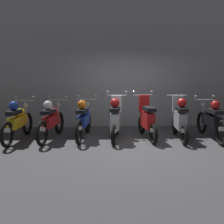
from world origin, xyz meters
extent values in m
plane|color=#424244|center=(0.00, 0.00, 0.00)|extent=(80.00, 80.00, 0.00)
cube|color=#9EA0A3|center=(0.00, 2.43, 1.66)|extent=(16.00, 0.30, 3.32)
torus|color=black|center=(-2.98, 1.32, 0.33)|extent=(0.16, 0.66, 0.65)
torus|color=black|center=(-3.12, 0.02, 0.33)|extent=(0.16, 0.66, 0.65)
cube|color=gold|center=(-3.05, 0.67, 0.52)|extent=(0.31, 0.85, 0.28)
ellipsoid|color=gold|center=(-3.03, 0.83, 0.73)|extent=(0.31, 0.47, 0.22)
cube|color=black|center=(-3.07, 0.49, 0.80)|extent=(0.29, 0.54, 0.10)
cylinder|color=#B7BABF|center=(-2.99, 1.21, 1.02)|extent=(0.56, 0.10, 0.04)
sphere|color=#B7BABF|center=(-3.25, 1.24, 1.12)|extent=(0.07, 0.07, 0.07)
sphere|color=#B7BABF|center=(-2.73, 1.19, 1.12)|extent=(0.07, 0.07, 0.07)
cylinder|color=#B7BABF|center=(-2.98, 1.27, 0.65)|extent=(0.07, 0.16, 0.65)
sphere|color=silver|center=(-2.98, 1.27, 0.87)|extent=(0.12, 0.12, 0.12)
cube|color=white|center=(-3.11, 0.05, 0.43)|extent=(0.16, 0.03, 0.10)
sphere|color=#1E389E|center=(-3.07, 0.49, 0.97)|extent=(0.24, 0.24, 0.24)
torus|color=black|center=(-2.06, 1.39, 0.33)|extent=(0.20, 0.66, 0.65)
torus|color=black|center=(-2.29, 0.11, 0.33)|extent=(0.20, 0.66, 0.65)
cube|color=red|center=(-2.18, 0.75, 0.52)|extent=(0.36, 0.86, 0.28)
ellipsoid|color=red|center=(-2.15, 0.90, 0.73)|extent=(0.33, 0.48, 0.22)
cube|color=black|center=(-2.21, 0.57, 0.80)|extent=(0.33, 0.55, 0.10)
cylinder|color=#B7BABF|center=(-2.08, 1.29, 1.02)|extent=(0.56, 0.13, 0.04)
sphere|color=#B7BABF|center=(-2.34, 1.33, 1.12)|extent=(0.07, 0.07, 0.07)
sphere|color=#B7BABF|center=(-1.83, 1.24, 1.12)|extent=(0.07, 0.07, 0.07)
cylinder|color=#B7BABF|center=(-2.07, 1.34, 0.65)|extent=(0.08, 0.17, 0.65)
sphere|color=silver|center=(-2.07, 1.34, 0.87)|extent=(0.12, 0.12, 0.12)
cube|color=white|center=(-2.28, 0.13, 0.43)|extent=(0.16, 0.04, 0.10)
sphere|color=silver|center=(-2.21, 0.57, 0.97)|extent=(0.24, 0.24, 0.24)
torus|color=black|center=(-1.22, 1.49, 0.33)|extent=(0.17, 0.66, 0.65)
torus|color=black|center=(-1.39, 0.20, 0.33)|extent=(0.17, 0.66, 0.65)
cube|color=#1E389E|center=(-1.31, 0.84, 0.52)|extent=(0.32, 0.85, 0.28)
ellipsoid|color=#1E389E|center=(-1.29, 1.00, 0.73)|extent=(0.31, 0.47, 0.22)
cube|color=black|center=(-1.33, 0.66, 0.80)|extent=(0.30, 0.55, 0.10)
cylinder|color=#B7BABF|center=(-1.24, 1.38, 1.02)|extent=(0.56, 0.11, 0.04)
sphere|color=#B7BABF|center=(-1.50, 1.42, 1.12)|extent=(0.07, 0.07, 0.07)
sphere|color=#B7BABF|center=(-0.98, 1.35, 1.12)|extent=(0.07, 0.07, 0.07)
cylinder|color=#B7BABF|center=(-1.23, 1.43, 0.65)|extent=(0.08, 0.17, 0.65)
sphere|color=silver|center=(-1.23, 1.43, 0.87)|extent=(0.12, 0.12, 0.12)
cube|color=white|center=(-1.38, 0.22, 0.43)|extent=(0.16, 0.03, 0.10)
sphere|color=orange|center=(-1.33, 0.66, 0.97)|extent=(0.24, 0.24, 0.24)
torus|color=black|center=(-0.35, 1.23, 0.27)|extent=(0.16, 0.54, 0.53)
torus|color=black|center=(-0.52, 0.09, 0.27)|extent=(0.16, 0.54, 0.53)
cube|color=silver|center=(-0.44, 0.66, 0.54)|extent=(0.32, 0.76, 0.44)
cube|color=silver|center=(-0.39, 1.00, 0.94)|extent=(0.29, 0.16, 0.48)
cube|color=black|center=(-0.46, 0.50, 0.85)|extent=(0.31, 0.55, 0.10)
cylinder|color=#B7BABF|center=(-0.37, 1.14, 1.16)|extent=(0.56, 0.11, 0.04)
sphere|color=#B7BABF|center=(-0.63, 1.18, 1.26)|extent=(0.07, 0.07, 0.07)
sphere|color=#B7BABF|center=(-0.11, 1.10, 1.26)|extent=(0.07, 0.07, 0.07)
cylinder|color=#B7BABF|center=(-0.36, 1.18, 0.69)|extent=(0.08, 0.15, 0.85)
sphere|color=silver|center=(-0.36, 1.18, 1.01)|extent=(0.12, 0.12, 0.12)
cube|color=white|center=(-0.51, 0.11, 0.36)|extent=(0.16, 0.03, 0.10)
sphere|color=red|center=(-0.46, 0.50, 1.02)|extent=(0.24, 0.24, 0.24)
torus|color=black|center=(0.37, 1.27, 0.27)|extent=(0.15, 0.54, 0.53)
torus|color=black|center=(0.50, 0.13, 0.27)|extent=(0.15, 0.54, 0.53)
cube|color=red|center=(0.44, 0.70, 0.54)|extent=(0.30, 0.76, 0.44)
cube|color=red|center=(0.40, 1.04, 0.94)|extent=(0.29, 0.15, 0.48)
cube|color=black|center=(0.45, 0.54, 0.85)|extent=(0.30, 0.54, 0.10)
cylinder|color=#B7BABF|center=(0.38, 1.18, 1.16)|extent=(0.56, 0.10, 0.04)
sphere|color=#B7BABF|center=(0.12, 1.15, 1.26)|extent=(0.07, 0.07, 0.07)
sphere|color=#B7BABF|center=(0.64, 1.21, 1.26)|extent=(0.07, 0.07, 0.07)
cylinder|color=#B7BABF|center=(0.38, 1.22, 0.69)|extent=(0.07, 0.15, 0.85)
sphere|color=silver|center=(0.38, 1.22, 1.01)|extent=(0.12, 0.12, 0.12)
cube|color=white|center=(0.50, 0.15, 0.36)|extent=(0.16, 0.03, 0.10)
torus|color=black|center=(1.35, 1.18, 0.27)|extent=(0.13, 0.54, 0.53)
torus|color=black|center=(1.26, 0.03, 0.27)|extent=(0.13, 0.54, 0.53)
cube|color=#9EA0A8|center=(1.31, 0.60, 0.54)|extent=(0.27, 0.75, 0.44)
cube|color=#9EA0A8|center=(1.33, 0.95, 0.94)|extent=(0.29, 0.14, 0.48)
cube|color=black|center=(1.29, 0.44, 0.85)|extent=(0.28, 0.54, 0.10)
cylinder|color=#B7BABF|center=(1.34, 1.09, 1.16)|extent=(0.56, 0.08, 0.04)
cylinder|color=#B7BABF|center=(1.34, 1.13, 0.69)|extent=(0.07, 0.15, 0.85)
sphere|color=silver|center=(1.34, 1.13, 1.01)|extent=(0.12, 0.12, 0.12)
cube|color=white|center=(1.27, 0.05, 0.36)|extent=(0.16, 0.02, 0.10)
sphere|color=red|center=(1.29, 0.44, 1.02)|extent=(0.24, 0.24, 0.24)
torus|color=black|center=(2.17, 1.25, 0.33)|extent=(0.09, 0.65, 0.65)
torus|color=black|center=(2.18, -0.05, 0.33)|extent=(0.09, 0.65, 0.65)
cube|color=black|center=(2.18, 0.60, 0.52)|extent=(0.22, 0.83, 0.28)
ellipsoid|color=black|center=(2.18, 0.76, 0.73)|extent=(0.26, 0.44, 0.22)
cube|color=black|center=(2.18, 0.42, 0.80)|extent=(0.24, 0.52, 0.10)
cylinder|color=#B7BABF|center=(2.17, 1.15, 1.02)|extent=(0.56, 0.04, 0.04)
sphere|color=#B7BABF|center=(1.91, 1.14, 1.12)|extent=(0.07, 0.07, 0.07)
sphere|color=#B7BABF|center=(2.43, 1.15, 1.12)|extent=(0.07, 0.07, 0.07)
cylinder|color=#B7BABF|center=(2.17, 1.20, 0.65)|extent=(0.06, 0.16, 0.65)
sphere|color=silver|center=(2.17, 1.20, 0.87)|extent=(0.12, 0.12, 0.12)
cube|color=white|center=(2.18, -0.02, 0.43)|extent=(0.16, 0.01, 0.10)
sphere|color=red|center=(2.18, 0.42, 0.97)|extent=(0.24, 0.24, 0.24)
camera|label=1|loc=(-0.82, -6.23, 1.89)|focal=41.78mm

